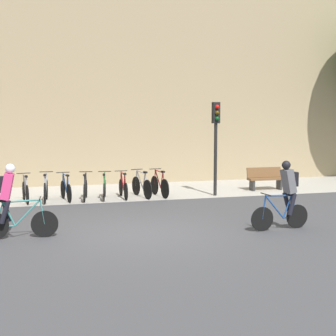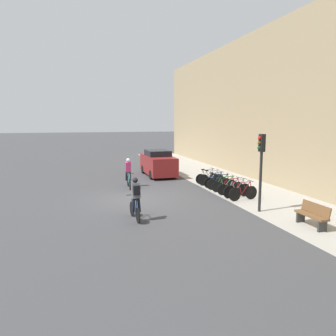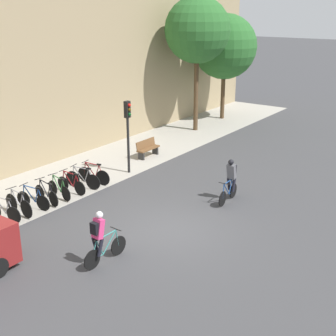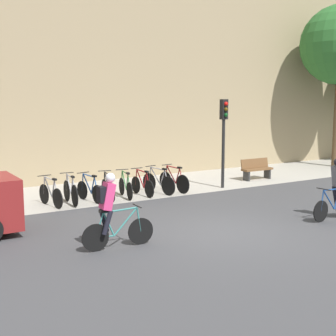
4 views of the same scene
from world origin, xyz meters
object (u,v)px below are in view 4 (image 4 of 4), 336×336
at_px(parked_bike_0, 51,194).
at_px(parked_bike_7, 174,181).
at_px(traffic_light_pole, 224,127).
at_px(parked_bike_3, 108,188).
at_px(parked_bike_4, 126,187).
at_px(parked_bike_5, 142,185).
at_px(bench, 256,169).
at_px(parked_bike_1, 71,192).
at_px(parked_bike_2, 90,190).
at_px(cyclist_pink, 110,209).
at_px(parked_bike_6, 159,182).

xyz_separation_m(parked_bike_0, parked_bike_7, (4.65, 0.00, 0.02)).
bearing_deg(traffic_light_pole, parked_bike_3, 175.96).
height_order(parked_bike_4, parked_bike_5, parked_bike_5).
height_order(parked_bike_5, bench, parked_bike_5).
distance_m(parked_bike_4, parked_bike_7, 1.99).
bearing_deg(parked_bike_1, parked_bike_7, -0.01).
xyz_separation_m(parked_bike_0, parked_bike_4, (2.65, -0.00, -0.01)).
distance_m(traffic_light_pole, bench, 3.17).
relative_size(parked_bike_1, parked_bike_2, 1.05).
bearing_deg(cyclist_pink, parked_bike_2, 73.25).
bearing_deg(parked_bike_6, parked_bike_1, 179.99).
bearing_deg(parked_bike_6, bench, 5.02).
height_order(parked_bike_6, traffic_light_pole, traffic_light_pole).
distance_m(parked_bike_6, parked_bike_7, 0.66).
bearing_deg(parked_bike_0, traffic_light_pole, -2.85).
bearing_deg(parked_bike_7, parked_bike_4, -179.97).
height_order(parked_bike_3, bench, parked_bike_3).
relative_size(parked_bike_3, parked_bike_5, 1.00).
height_order(parked_bike_3, parked_bike_4, parked_bike_3).
height_order(parked_bike_7, bench, parked_bike_7).
distance_m(parked_bike_0, parked_bike_4, 2.65).
bearing_deg(parked_bike_7, parked_bike_0, -180.00).
bearing_deg(parked_bike_0, parked_bike_2, -0.01).
xyz_separation_m(parked_bike_1, parked_bike_7, (3.99, -0.00, -0.00)).
height_order(parked_bike_0, parked_bike_3, parked_bike_0).
xyz_separation_m(parked_bike_2, bench, (7.75, 0.45, 0.08)).
distance_m(parked_bike_0, parked_bike_2, 1.33).
distance_m(cyclist_pink, traffic_light_pole, 8.40).
bearing_deg(parked_bike_7, parked_bike_1, 179.99).
relative_size(parked_bike_0, parked_bike_3, 1.00).
relative_size(parked_bike_0, parked_bike_6, 0.94).
height_order(parked_bike_1, parked_bike_2, parked_bike_1).
bearing_deg(cyclist_pink, traffic_light_pole, 34.25).
distance_m(parked_bike_1, parked_bike_6, 3.32).
bearing_deg(parked_bike_3, parked_bike_5, -0.01).
height_order(parked_bike_3, parked_bike_7, parked_bike_7).
height_order(parked_bike_0, traffic_light_pole, traffic_light_pole).
xyz_separation_m(parked_bike_4, bench, (6.43, 0.45, 0.08)).
distance_m(parked_bike_1, traffic_light_pole, 6.33).
bearing_deg(parked_bike_6, parked_bike_0, 180.00).
bearing_deg(parked_bike_3, parked_bike_2, 179.96).
height_order(parked_bike_6, bench, parked_bike_6).
distance_m(parked_bike_1, parked_bike_2, 0.67).
bearing_deg(parked_bike_0, parked_bike_4, -0.01).
relative_size(parked_bike_3, parked_bike_7, 0.96).
bearing_deg(parked_bike_5, parked_bike_0, 179.98).
bearing_deg(bench, parked_bike_7, -174.24).
distance_m(parked_bike_3, parked_bike_5, 1.33).
bearing_deg(parked_bike_2, parked_bike_7, 0.01).
distance_m(parked_bike_5, parked_bike_7, 1.33).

